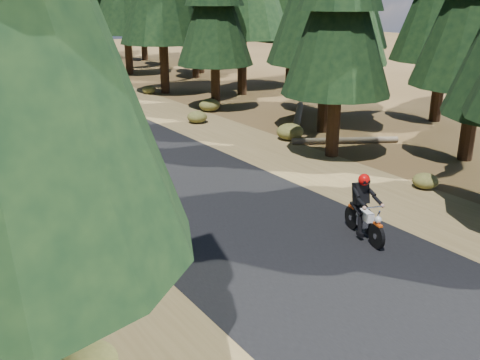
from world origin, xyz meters
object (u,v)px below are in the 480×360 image
Objects in this scene: log_near at (298,116)px; log_far at (345,140)px; rider_lead at (365,218)px; rider_follow at (109,171)px.

log_far is (-1.28, -4.41, -0.04)m from log_near.
rider_lead is (-7.13, -10.98, 0.37)m from log_near.
log_far is 2.30× the size of rider_lead.
rider_follow is at bearing 153.50° from log_near.
log_far is 8.80m from rider_lead.
log_far is 2.25× the size of rider_follow.
log_far is at bearing 156.82° from rider_follow.
log_near is 13.09m from rider_lead.
log_near is 11.70m from rider_follow.
rider_follow is (-3.78, 6.78, 0.01)m from rider_lead.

